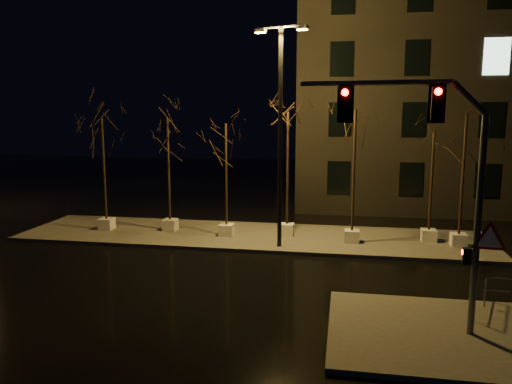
# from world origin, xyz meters

# --- Properties ---
(ground) EXTENTS (90.00, 90.00, 0.00)m
(ground) POSITION_xyz_m (0.00, 0.00, 0.00)
(ground) COLOR black
(ground) RESTS_ON ground
(median) EXTENTS (22.00, 5.00, 0.15)m
(median) POSITION_xyz_m (0.00, 6.00, 0.07)
(median) COLOR #494541
(median) RESTS_ON ground
(sidewalk_corner) EXTENTS (7.00, 5.00, 0.15)m
(sidewalk_corner) POSITION_xyz_m (7.50, -3.50, 0.07)
(sidewalk_corner) COLOR #494541
(sidewalk_corner) RESTS_ON ground
(building) EXTENTS (25.00, 12.00, 15.00)m
(building) POSITION_xyz_m (14.00, 18.00, 7.50)
(building) COLOR black
(building) RESTS_ON ground
(tree_0) EXTENTS (1.80, 1.80, 5.66)m
(tree_0) POSITION_xyz_m (-7.26, 5.82, 4.44)
(tree_0) COLOR silver
(tree_0) RESTS_ON median
(tree_1) EXTENTS (1.80, 1.80, 5.62)m
(tree_1) POSITION_xyz_m (-4.09, 6.19, 4.41)
(tree_1) COLOR silver
(tree_1) RESTS_ON median
(tree_2) EXTENTS (1.80, 1.80, 5.40)m
(tree_2) POSITION_xyz_m (-1.09, 5.62, 4.25)
(tree_2) COLOR silver
(tree_2) RESTS_ON median
(tree_3) EXTENTS (1.80, 1.80, 5.94)m
(tree_3) POSITION_xyz_m (1.70, 6.20, 4.66)
(tree_3) COLOR silver
(tree_3) RESTS_ON median
(tree_4) EXTENTS (1.80, 1.80, 6.06)m
(tree_4) POSITION_xyz_m (4.72, 5.45, 4.74)
(tree_4) COLOR silver
(tree_4) RESTS_ON median
(tree_5) EXTENTS (1.80, 1.80, 5.03)m
(tree_5) POSITION_xyz_m (8.13, 6.23, 3.97)
(tree_5) COLOR silver
(tree_5) RESTS_ON median
(tree_6) EXTENTS (1.80, 1.80, 5.85)m
(tree_6) POSITION_xyz_m (9.29, 5.61, 4.58)
(tree_6) COLOR silver
(tree_6) RESTS_ON median
(traffic_signal_mast) EXTENTS (5.39, 0.57, 6.60)m
(traffic_signal_mast) POSITION_xyz_m (6.64, -3.40, 4.48)
(traffic_signal_mast) COLOR #57595E
(traffic_signal_mast) RESTS_ON sidewalk_corner
(streetlight_main) EXTENTS (2.29, 0.84, 9.25)m
(streetlight_main) POSITION_xyz_m (1.61, 4.21, 5.49)
(streetlight_main) COLOR black
(streetlight_main) RESTS_ON median
(guard_rail_b) EXTENTS (0.67, 1.87, 0.93)m
(guard_rail_b) POSITION_xyz_m (8.21, -1.65, 0.75)
(guard_rail_b) COLOR #57595E
(guard_rail_b) RESTS_ON sidewalk_corner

